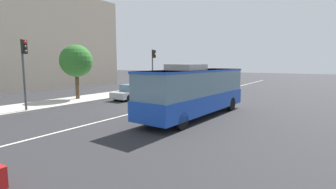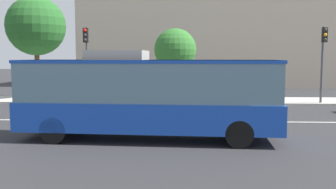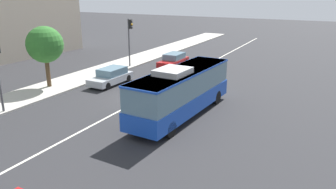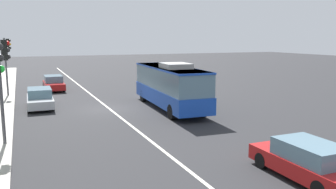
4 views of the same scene
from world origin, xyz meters
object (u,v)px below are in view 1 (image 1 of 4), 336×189
at_px(traffic_light_far_corner, 24,63).
at_px(street_tree_kerbside_left, 76,61).
at_px(sedan_red, 191,86).
at_px(transit_bus, 195,89).
at_px(traffic_light_near_corner, 153,63).
at_px(sedan_silver, 133,92).

distance_m(traffic_light_far_corner, street_tree_kerbside_left, 6.29).
relative_size(sedan_red, traffic_light_far_corner, 0.87).
distance_m(transit_bus, sedan_red, 14.89).
xyz_separation_m(transit_bus, sedan_red, (13.04, 7.11, -1.09)).
bearing_deg(transit_bus, traffic_light_far_corner, 118.99).
relative_size(traffic_light_near_corner, traffic_light_far_corner, 1.00).
xyz_separation_m(traffic_light_near_corner, traffic_light_far_corner, (-15.81, -0.22, 0.00)).
bearing_deg(sedan_red, sedan_silver, -11.72).
xyz_separation_m(sedan_silver, street_tree_kerbside_left, (-3.40, 4.06, 3.00)).
height_order(transit_bus, sedan_silver, transit_bus).
bearing_deg(sedan_red, street_tree_kerbside_left, -25.82).
distance_m(traffic_light_near_corner, street_tree_kerbside_left, 10.04).
relative_size(sedan_silver, traffic_light_near_corner, 0.87).
bearing_deg(sedan_silver, traffic_light_far_corner, -10.84).
distance_m(transit_bus, traffic_light_near_corner, 15.42).
xyz_separation_m(sedan_red, sedan_silver, (-8.93, 1.77, 0.00)).
height_order(transit_bus, sedan_red, transit_bus).
height_order(transit_bus, traffic_light_far_corner, traffic_light_far_corner).
distance_m(sedan_red, sedan_silver, 9.10).
relative_size(transit_bus, sedan_red, 2.24).
bearing_deg(sedan_silver, sedan_red, 169.97).
xyz_separation_m(sedan_silver, traffic_light_near_corner, (6.47, 2.21, 2.84)).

